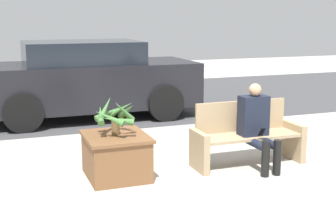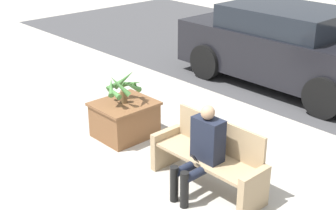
# 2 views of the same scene
# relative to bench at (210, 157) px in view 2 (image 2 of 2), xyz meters

# --- Properties ---
(ground_plane) EXTENTS (30.00, 30.00, 0.00)m
(ground_plane) POSITION_rel_bench_xyz_m (-0.21, -0.32, -0.39)
(ground_plane) COLOR #ADA89E
(bench) EXTENTS (1.56, 0.49, 0.86)m
(bench) POSITION_rel_bench_xyz_m (0.00, 0.00, 0.00)
(bench) COLOR tan
(bench) RESTS_ON ground_plane
(person_seated) EXTENTS (0.38, 0.64, 1.14)m
(person_seated) POSITION_rel_bench_xyz_m (0.04, -0.20, 0.21)
(person_seated) COLOR black
(person_seated) RESTS_ON ground_plane
(planter_box) EXTENTS (0.77, 0.88, 0.55)m
(planter_box) POSITION_rel_bench_xyz_m (-1.83, 0.08, -0.10)
(planter_box) COLOR brown
(planter_box) RESTS_ON ground_plane
(potted_plant) EXTENTS (0.57, 0.58, 0.49)m
(potted_plant) POSITION_rel_bench_xyz_m (-1.84, 0.09, 0.42)
(potted_plant) COLOR brown
(potted_plant) RESTS_ON planter_box
(parked_car) EXTENTS (4.28, 1.98, 1.54)m
(parked_car) POSITION_rel_bench_xyz_m (-1.48, 3.81, 0.38)
(parked_car) COLOR black
(parked_car) RESTS_ON ground_plane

